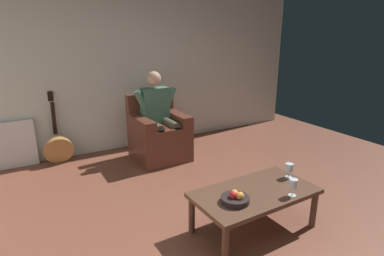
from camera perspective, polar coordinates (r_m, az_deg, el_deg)
ground_plane at (r=2.96m, az=6.10°, el=-20.33°), size 7.47×7.47×0.00m
wall_back at (r=4.98m, az=-13.41°, el=11.94°), size 6.63×0.06×2.78m
armchair at (r=4.61m, az=-6.09°, el=-1.39°), size 0.74×0.75×0.94m
person_seated at (r=4.50m, az=-6.10°, el=2.70°), size 0.66×0.60×1.27m
coffee_table at (r=3.00m, az=11.33°, el=-12.04°), size 1.16×0.64×0.40m
guitar at (r=4.83m, az=-23.15°, el=-3.25°), size 0.40×0.31×1.01m
radiator at (r=4.92m, az=-30.46°, el=-2.76°), size 0.69×0.06×0.65m
wine_glass_near at (r=2.93m, az=17.96°, el=-9.70°), size 0.07×0.07×0.16m
wine_glass_far at (r=3.27m, az=17.28°, el=-6.99°), size 0.08×0.08×0.15m
fruit_bowl at (r=2.75m, az=7.88°, el=-12.57°), size 0.24×0.24×0.11m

